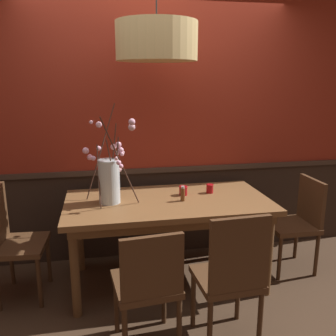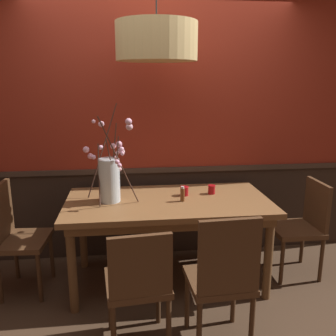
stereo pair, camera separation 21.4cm
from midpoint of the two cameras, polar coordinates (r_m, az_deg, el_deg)
The scene contains 14 objects.
ground_plane at distance 3.46m, azimuth 1.86°, elevation -17.32°, with size 24.00×24.00×0.00m, color #422D1E.
back_wall at distance 3.62m, azimuth 0.53°, elevation 7.00°, with size 4.38×0.14×2.74m.
dining_table at distance 3.16m, azimuth 1.95°, elevation -6.52°, with size 1.75×0.90×0.78m.
chair_far_side_right at distance 4.07m, azimuth 3.38°, elevation -4.45°, with size 0.44×0.41×0.91m.
chair_far_side_left at distance 4.03m, azimuth -3.45°, elevation -4.37°, with size 0.48×0.48×0.96m.
chair_head_east_end at distance 3.63m, azimuth 22.08°, elevation -8.05°, with size 0.43×0.42×0.89m.
chair_head_west_end at distance 3.31m, azimuth -21.27°, elevation -9.46°, with size 0.41×0.47×0.95m.
chair_near_side_right at distance 2.49m, azimuth 11.17°, elevation -16.39°, with size 0.43×0.43×0.98m.
chair_near_side_left at distance 2.45m, azimuth -2.08°, elevation -17.57°, with size 0.45×0.46×0.89m.
vase_with_blossoms at distance 3.06m, azimuth -7.21°, elevation -1.64°, with size 0.45×0.63×0.81m.
candle_holder_nearer_center at distance 3.31m, azimuth 8.73°, elevation -3.36°, with size 0.07×0.07×0.08m.
candle_holder_nearer_edge at distance 3.24m, azimuth 4.48°, elevation -3.63°, with size 0.08×0.08×0.08m.
condiment_bottle at distance 3.08m, azimuth 4.30°, elevation -4.16°, with size 0.04×0.04×0.13m.
pendant_lamp at distance 2.97m, azimuth 0.37°, elevation 19.28°, with size 0.64×0.64×0.82m.
Camera 2 is at (-0.35, -2.95, 1.78)m, focal length 38.70 mm.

